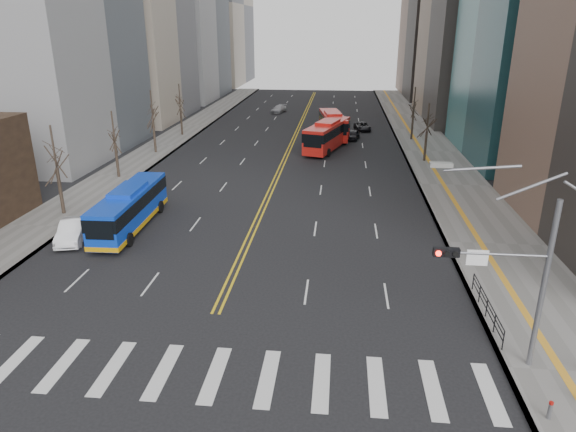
{
  "coord_description": "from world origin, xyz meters",
  "views": [
    {
      "loc": [
        6.33,
        -18.47,
        14.47
      ],
      "look_at": [
        3.34,
        10.72,
        3.65
      ],
      "focal_mm": 32.0,
      "sensor_mm": 36.0,
      "label": 1
    }
  ],
  "objects": [
    {
      "name": "ground",
      "position": [
        0.0,
        0.0,
        0.0
      ],
      "size": [
        220.0,
        220.0,
        0.0
      ],
      "primitive_type": "plane",
      "color": "black"
    },
    {
      "name": "sidewalk_right",
      "position": [
        17.5,
        45.0,
        0.07
      ],
      "size": [
        7.0,
        130.0,
        0.15
      ],
      "primitive_type": "cube",
      "color": "slate",
      "rests_on": "ground"
    },
    {
      "name": "sidewalk_left",
      "position": [
        -16.5,
        45.0,
        0.07
      ],
      "size": [
        5.0,
        130.0,
        0.15
      ],
      "primitive_type": "cube",
      "color": "slate",
      "rests_on": "ground"
    },
    {
      "name": "crosswalk",
      "position": [
        0.0,
        0.0,
        0.01
      ],
      "size": [
        26.7,
        4.0,
        0.01
      ],
      "color": "silver",
      "rests_on": "ground"
    },
    {
      "name": "centerline",
      "position": [
        0.0,
        55.0,
        0.01
      ],
      "size": [
        0.55,
        100.0,
        0.01
      ],
      "color": "gold",
      "rests_on": "ground"
    },
    {
      "name": "signal_mast",
      "position": [
        13.77,
        2.0,
        4.86
      ],
      "size": [
        5.37,
        0.37,
        9.39
      ],
      "color": "gray",
      "rests_on": "ground"
    },
    {
      "name": "pedestrian_railing",
      "position": [
        14.3,
        6.0,
        0.82
      ],
      "size": [
        0.06,
        6.06,
        1.02
      ],
      "color": "black",
      "rests_on": "sidewalk_right"
    },
    {
      "name": "bollards",
      "position": [
        16.27,
        -0.17,
        0.55
      ],
      "size": [
        2.87,
        3.17,
        0.78
      ],
      "color": "gray",
      "rests_on": "sidewalk_right"
    },
    {
      "name": "street_trees",
      "position": [
        -7.18,
        34.55,
        4.87
      ],
      "size": [
        35.2,
        47.2,
        7.6
      ],
      "color": "black",
      "rests_on": "ground"
    },
    {
      "name": "blue_bus",
      "position": [
        -9.34,
        16.78,
        1.69
      ],
      "size": [
        2.78,
        11.01,
        3.22
      ],
      "color": "blue",
      "rests_on": "ground"
    },
    {
      "name": "red_bus_near",
      "position": [
        4.78,
        45.18,
        2.01
      ],
      "size": [
        5.69,
        11.7,
        3.62
      ],
      "color": "red",
      "rests_on": "ground"
    },
    {
      "name": "red_bus_far",
      "position": [
        5.25,
        52.73,
        1.98
      ],
      "size": [
        4.29,
        11.46,
        3.55
      ],
      "color": "red",
      "rests_on": "ground"
    },
    {
      "name": "car_white",
      "position": [
        -12.5,
        13.89,
        0.77
      ],
      "size": [
        2.74,
        4.92,
        1.54
      ],
      "primitive_type": "imported",
      "rotation": [
        0.0,
        0.0,
        0.25
      ],
      "color": "white",
      "rests_on": "ground"
    },
    {
      "name": "car_dark_mid",
      "position": [
        8.09,
        51.56,
        0.63
      ],
      "size": [
        2.16,
        3.93,
        1.27
      ],
      "primitive_type": "imported",
      "rotation": [
        0.0,
        0.0,
        -0.19
      ],
      "color": "black",
      "rests_on": "ground"
    },
    {
      "name": "car_silver",
      "position": [
        -4.8,
        74.04,
        0.63
      ],
      "size": [
        2.8,
        4.66,
        1.26
      ],
      "primitive_type": "imported",
      "rotation": [
        0.0,
        0.0,
        -0.25
      ],
      "color": "#ABABB1",
      "rests_on": "ground"
    },
    {
      "name": "car_dark_far",
      "position": [
        9.6,
        58.44,
        0.61
      ],
      "size": [
        2.69,
        4.63,
        1.21
      ],
      "primitive_type": "imported",
      "rotation": [
        0.0,
        0.0,
        0.16
      ],
      "color": "black",
      "rests_on": "ground"
    }
  ]
}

